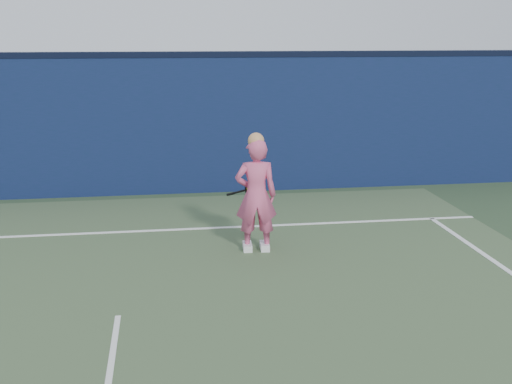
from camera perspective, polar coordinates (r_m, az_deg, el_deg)
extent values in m
plane|color=#304A2D|center=(6.21, -12.73, -14.65)|extent=(80.00, 80.00, 0.00)
cube|color=#0D1D3C|center=(12.07, -10.88, 5.71)|extent=(24.00, 0.40, 2.50)
cube|color=black|center=(11.96, -11.17, 11.89)|extent=(24.00, 0.42, 0.10)
imported|color=#DA5482|center=(8.72, 0.00, -0.31)|extent=(0.59, 0.41, 1.57)
sphere|color=tan|center=(8.57, 0.00, 4.57)|extent=(0.22, 0.22, 0.22)
cube|color=white|center=(8.94, 0.77, -4.85)|extent=(0.14, 0.29, 0.10)
cube|color=white|center=(8.92, -0.77, -4.89)|extent=(0.14, 0.29, 0.10)
torus|color=black|center=(9.11, -0.06, 0.33)|extent=(0.31, 0.06, 0.31)
torus|color=gold|center=(9.11, -0.06, 0.33)|extent=(0.25, 0.04, 0.25)
cylinder|color=beige|center=(9.11, -0.06, 0.33)|extent=(0.25, 0.03, 0.25)
cylinder|color=black|center=(9.17, -1.47, 0.03)|extent=(0.28, 0.08, 0.10)
cylinder|color=black|center=(9.21, -2.26, -0.17)|extent=(0.13, 0.06, 0.07)
cube|color=white|center=(9.90, -11.11, -3.47)|extent=(11.00, 0.08, 0.01)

